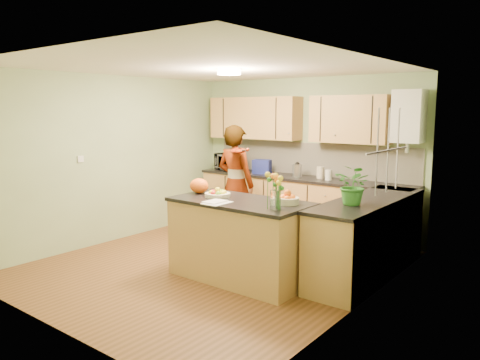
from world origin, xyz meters
The scene contains 28 objects.
floor centered at (0.00, 0.00, 0.00)m, with size 4.50×4.50×0.00m, color #573719.
ceiling centered at (0.00, 0.00, 2.50)m, with size 4.00×4.50×0.02m, color white.
wall_back centered at (0.00, 2.25, 1.25)m, with size 4.00×0.02×2.50m, color gray.
wall_front centered at (0.00, -2.25, 1.25)m, with size 4.00×0.02×2.50m, color gray.
wall_left centered at (-2.00, 0.00, 1.25)m, with size 0.02×4.50×2.50m, color gray.
wall_right centered at (2.00, 0.00, 1.25)m, with size 0.02×4.50×2.50m, color gray.
back_counter centered at (0.10, 1.95, 0.47)m, with size 3.64×0.62×0.94m.
right_counter centered at (1.70, 0.85, 0.47)m, with size 0.62×2.24×0.94m.
splashback centered at (0.10, 2.23, 1.20)m, with size 3.60×0.02×0.52m, color beige.
upper_cabinets centered at (-0.18, 2.08, 1.85)m, with size 3.20×0.34×0.70m.
boiler centered at (1.70, 2.09, 1.90)m, with size 0.40×0.30×0.86m.
window_right centered at (1.99, 0.60, 1.55)m, with size 0.01×1.30×1.05m.
light_switch centered at (-1.99, -0.60, 1.30)m, with size 0.02×0.09×0.09m, color white.
ceiling_lamp centered at (0.00, 0.30, 2.46)m, with size 0.30×0.30×0.07m.
peninsula_island centered at (0.56, -0.18, 0.47)m, with size 1.65×0.85×0.95m.
fruit_dish centered at (0.21, -0.18, 0.99)m, with size 0.31×0.31×0.11m.
orange_bowl centered at (1.11, -0.03, 1.01)m, with size 0.26×0.26×0.15m.
flower_vase centered at (1.16, -0.36, 1.25)m, with size 0.25×0.25×0.45m.
orange_bag centered at (-0.14, -0.13, 1.04)m, with size 0.25×0.21×0.19m, color #F35E14.
papers centered at (0.46, -0.48, 0.95)m, with size 0.23×0.32×0.01m, color silver.
violinist centered at (-0.47, 1.02, 0.89)m, with size 0.65×0.42×1.77m, color #E1B389.
violin centered at (-0.27, 0.80, 1.42)m, with size 0.66×0.27×0.13m, color #520C05, non-canonical shape.
microwave centered at (-1.33, 1.92, 1.08)m, with size 0.52×0.35×0.29m, color white.
blue_box centered at (-0.62, 1.91, 1.05)m, with size 0.28×0.21×0.23m, color navy.
kettle centered at (0.05, 1.93, 1.05)m, with size 0.15×0.15×0.27m.
jar_cream centered at (0.42, 2.00, 1.03)m, with size 0.12×0.12×0.18m, color beige.
jar_white centered at (0.61, 1.91, 1.02)m, with size 0.10×0.10×0.16m, color white.
potted_plant centered at (1.70, 0.40, 1.16)m, with size 0.40×0.35×0.45m, color #2E7727.
Camera 1 is at (3.84, -4.39, 1.98)m, focal length 35.00 mm.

